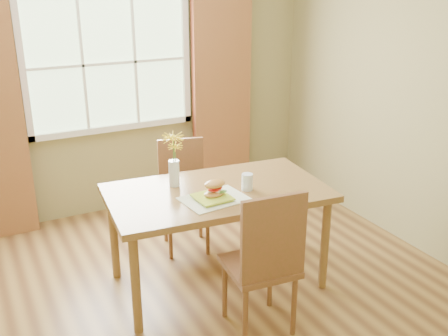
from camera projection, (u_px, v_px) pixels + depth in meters
name	position (u px, v px, depth m)	size (l,w,h in m)	color
room	(190.00, 127.00, 3.44)	(4.24, 3.84, 2.74)	olive
window	(109.00, 63.00, 4.94)	(1.62, 0.06, 1.32)	#BEE4AC
curtain_right	(222.00, 95.00, 5.50)	(0.65, 0.08, 2.20)	maroon
dining_table	(217.00, 200.00, 3.92)	(1.70, 1.06, 0.79)	brown
chair_near	(266.00, 258.00, 3.37)	(0.48, 0.48, 1.05)	brown
chair_far	(184.00, 189.00, 4.58)	(0.48, 0.48, 0.96)	brown
placemat	(214.00, 199.00, 3.72)	(0.45, 0.33, 0.01)	beige
plate	(212.00, 198.00, 3.71)	(0.24, 0.24, 0.01)	#ADCD33
croissant_sandwich	(215.00, 189.00, 3.71)	(0.18, 0.13, 0.12)	#C58D43
water_glass	(247.00, 182.00, 3.87)	(0.08, 0.08, 0.13)	silver
flower_vase	(174.00, 155.00, 3.88)	(0.17, 0.17, 0.41)	silver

